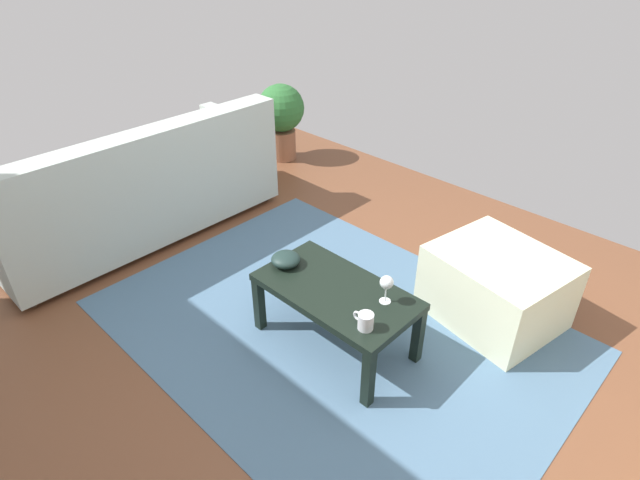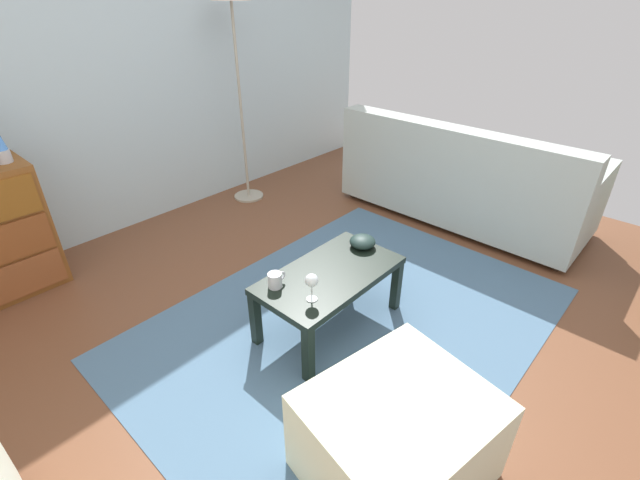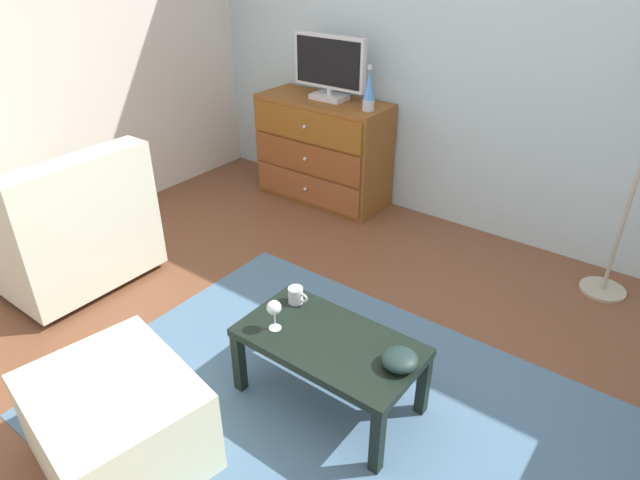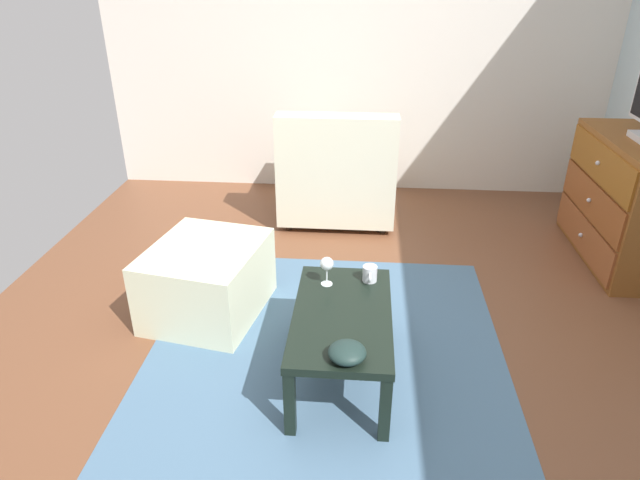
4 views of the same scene
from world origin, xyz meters
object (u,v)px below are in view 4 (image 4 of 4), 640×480
Objects in this scene: dresser at (626,201)px; coffee_table at (342,321)px; bowl_decorative at (347,352)px; ottoman at (207,280)px; mug at (370,274)px; wine_glass at (327,265)px; armchair at (338,176)px.

coffee_table is (1.42, -1.86, -0.10)m from dresser.
bowl_decorative reaches higher than ottoman.
mug is at bearing 77.15° from ottoman.
dresser reaches higher than coffee_table.
ottoman is (-0.87, -0.85, -0.21)m from bowl_decorative.
mug is at bearing 156.87° from coffee_table.
coffee_table is 0.32m from wine_glass.
bowl_decorative is 2.30m from armchair.
armchair is (-2.30, -0.16, -0.06)m from bowl_decorative.
mug is 0.70× the size of bowl_decorative.
mug reaches higher than bowl_decorative.
bowl_decorative is (0.35, 0.04, 0.09)m from coffee_table.
mug is 0.13× the size of armchair.
dresser is 2.55m from bowl_decorative.
dresser is at bearing 134.12° from bowl_decorative.
bowl_decorative is at bearing -8.17° from mug.
ottoman is at bearing -135.49° from bowl_decorative.
wine_glass is 0.82m from ottoman.
ottoman is (-0.27, -0.72, -0.29)m from wine_glass.
dresser reaches higher than bowl_decorative.
ottoman is at bearing -102.85° from mug.
armchair is (-1.70, -0.03, -0.14)m from wine_glass.
armchair is (-0.52, -1.99, -0.07)m from dresser.
armchair is at bearing -171.20° from mug.
mug is at bearing 171.83° from bowl_decorative.
dresser reaches higher than ottoman.
mug is 0.99m from ottoman.
ottoman reaches higher than coffee_table.
wine_glass is 0.24m from mug.
dresser is 2.06m from armchair.
ottoman is at bearing -25.75° from armchair.
armchair reaches higher than wine_glass.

